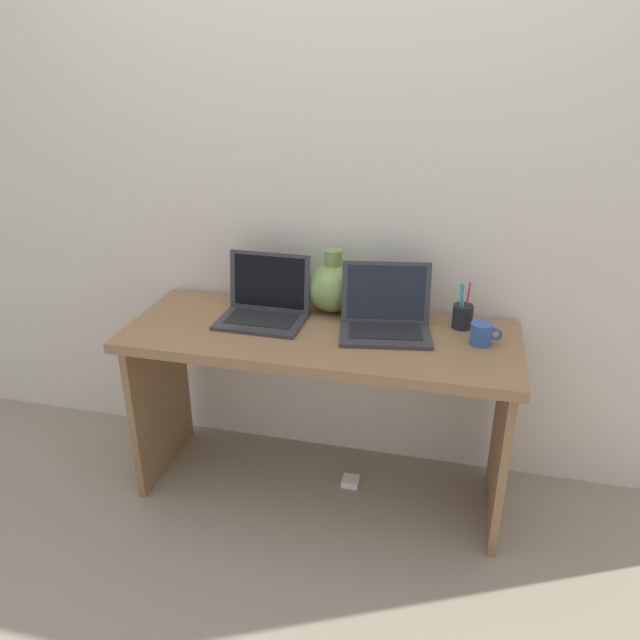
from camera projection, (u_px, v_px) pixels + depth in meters
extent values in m
plane|color=gray|center=(320.00, 487.00, 2.61)|extent=(6.00, 6.00, 0.00)
cube|color=beige|center=(339.00, 189.00, 2.41)|extent=(4.40, 0.04, 2.40)
cube|color=olive|center=(320.00, 337.00, 2.32)|extent=(1.48, 0.56, 0.04)
cube|color=olive|center=(160.00, 397.00, 2.62)|extent=(0.03, 0.48, 0.69)
cube|color=olive|center=(500.00, 442.00, 2.32)|extent=(0.03, 0.48, 0.69)
cube|color=#333338|center=(262.00, 321.00, 2.39)|extent=(0.33, 0.25, 0.01)
cube|color=black|center=(262.00, 318.00, 2.39)|extent=(0.27, 0.15, 0.00)
cube|color=#333338|center=(269.00, 282.00, 2.44)|extent=(0.33, 0.04, 0.23)
cube|color=black|center=(269.00, 282.00, 2.44)|extent=(0.29, 0.04, 0.20)
cube|color=#333338|center=(385.00, 333.00, 2.29)|extent=(0.37, 0.30, 0.01)
cube|color=black|center=(385.00, 331.00, 2.29)|extent=(0.29, 0.19, 0.00)
cube|color=#333338|center=(386.00, 293.00, 2.33)|extent=(0.34, 0.11, 0.23)
cube|color=black|center=(386.00, 293.00, 2.33)|extent=(0.30, 0.10, 0.20)
ellipsoid|color=#75934C|center=(333.00, 287.00, 2.47)|extent=(0.22, 0.22, 0.20)
cylinder|color=#75934C|center=(333.00, 258.00, 2.42)|extent=(0.07, 0.07, 0.07)
cylinder|color=#335199|center=(481.00, 334.00, 2.21)|extent=(0.08, 0.08, 0.08)
torus|color=#335199|center=(496.00, 334.00, 2.20)|extent=(0.05, 0.01, 0.05)
cylinder|color=black|center=(463.00, 316.00, 2.34)|extent=(0.08, 0.08, 0.09)
cylinder|color=#D83359|center=(467.00, 301.00, 2.32)|extent=(0.02, 0.02, 0.16)
cylinder|color=#4CA566|center=(460.00, 306.00, 2.31)|extent=(0.01, 0.01, 0.13)
cylinder|color=#338CBF|center=(463.00, 303.00, 2.30)|extent=(0.03, 0.01, 0.16)
cylinder|color=#338CBF|center=(461.00, 303.00, 2.33)|extent=(0.02, 0.02, 0.14)
cube|color=white|center=(350.00, 481.00, 2.62)|extent=(0.07, 0.07, 0.03)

